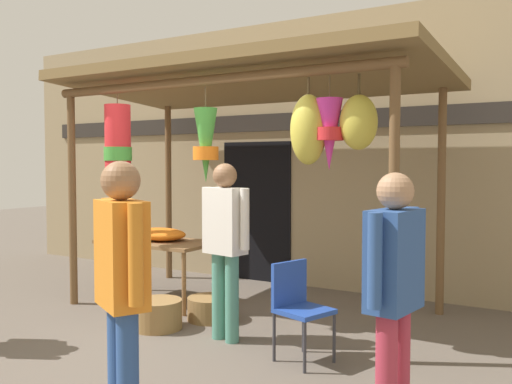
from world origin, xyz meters
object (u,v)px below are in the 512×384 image
Objects in this scene: folding_chair at (298,302)px; wicker_basket_by_table at (158,314)px; shopper_by_bananas at (394,284)px; customer_foreground at (122,279)px; wicker_basket_spare at (211,308)px; display_table at (158,247)px; vendor_in_orange at (225,236)px; flower_heap_on_table at (161,234)px.

wicker_basket_by_table is (-1.63, 0.08, -0.35)m from folding_chair.
wicker_basket_by_table is 3.06m from shopper_by_bananas.
folding_chair is 1.68× the size of wicker_basket_by_table.
folding_chair is 0.49× the size of customer_foreground.
folding_chair is 1.53m from wicker_basket_spare.
display_table reaches higher than wicker_basket_by_table.
display_table is at bearing 152.17° from vendor_in_orange.
folding_chair is at bearing -2.63° from wicker_basket_by_table.
customer_foreground is at bearing -65.70° from wicker_basket_spare.
wicker_basket_by_table is at bearing -51.33° from flower_heap_on_table.
customer_foreground is (1.11, -2.46, 0.89)m from wicker_basket_spare.
flower_heap_on_table is 1.31m from wicker_basket_by_table.
shopper_by_bananas is (1.37, 0.88, -0.05)m from customer_foreground.
display_table is 0.84× the size of vendor_in_orange.
vendor_in_orange is at bearing 3.17° from wicker_basket_by_table.
shopper_by_bananas is (3.49, -1.90, 0.28)m from display_table.
flower_heap_on_table reaches higher than folding_chair.
customer_foreground is 1.62m from shopper_by_bananas.
shopper_by_bananas reaches higher than flower_heap_on_table.
flower_heap_on_table is 0.82× the size of folding_chair.
vendor_in_orange reaches higher than wicker_basket_spare.
vendor_in_orange reaches higher than folding_chair.
wicker_basket_spare is (-1.35, 0.61, -0.38)m from folding_chair.
folding_chair is (2.33, -0.95, -0.33)m from flower_heap_on_table.
shopper_by_bananas reaches higher than folding_chair.
shopper_by_bananas is (3.45, -1.92, 0.13)m from flower_heap_on_table.
display_table is 2.06× the size of flower_heap_on_table.
wicker_basket_spare is at bearing 136.68° from vendor_in_orange.
wicker_basket_by_table is at bearing -117.55° from wicker_basket_spare.
customer_foreground is (2.12, -2.77, 0.33)m from display_table.
vendor_in_orange is 2.24m from shopper_by_bananas.
wicker_basket_spare is 0.30× the size of vendor_in_orange.
wicker_basket_by_table is at bearing -176.83° from vendor_in_orange.
customer_foreground is at bearing -73.37° from vendor_in_orange.
display_table is 0.15m from flower_heap_on_table.
vendor_in_orange is (0.80, 0.04, 0.85)m from wicker_basket_by_table.
flower_heap_on_table is 3.95m from shopper_by_bananas.
folding_chair is 1.55m from shopper_by_bananas.
shopper_by_bananas is at bearing -29.13° from vendor_in_orange.
folding_chair is at bearing -22.14° from flower_heap_on_table.
display_table is at bearing 127.39° from customer_foreground.
vendor_in_orange is at bearing -28.90° from flower_heap_on_table.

